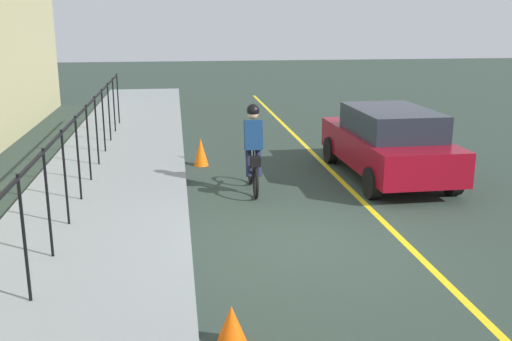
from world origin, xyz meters
TOP-DOWN VIEW (x-y plane):
  - ground_plane at (0.00, 0.00)m, footprint 80.00×80.00m
  - lane_line_centre at (0.00, -1.60)m, footprint 36.00×0.12m
  - sidewalk at (0.00, 3.40)m, footprint 40.00×3.20m
  - iron_fence at (1.00, 3.80)m, footprint 19.37×0.04m
  - cyclist_lead at (2.89, 0.44)m, footprint 1.71×0.37m
  - patrol_sedan at (3.59, -2.66)m, footprint 4.43×1.98m
  - traffic_cone_near at (5.29, 1.40)m, footprint 0.36×0.36m
  - traffic_cone_far at (-2.83, 1.44)m, footprint 0.36×0.36m

SIDE VIEW (x-z plane):
  - ground_plane at x=0.00m, z-range 0.00..0.00m
  - lane_line_centre at x=0.00m, z-range 0.00..0.01m
  - sidewalk at x=0.00m, z-range 0.00..0.15m
  - traffic_cone_far at x=-2.83m, z-range 0.00..0.46m
  - traffic_cone_near at x=5.29m, z-range 0.00..0.67m
  - patrol_sedan at x=3.59m, z-range 0.03..1.61m
  - cyclist_lead at x=2.89m, z-range 0.00..1.82m
  - iron_fence at x=1.00m, z-range 0.48..2.08m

